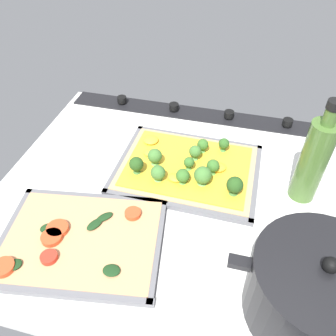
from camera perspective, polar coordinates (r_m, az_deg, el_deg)
The scene contains 8 objects.
ground_plane at distance 78.90cm, azimuth 1.35°, elevation -4.75°, with size 81.73×70.99×3.00cm, color silver.
stove_control_panel at distance 101.74cm, azimuth 5.53°, elevation 9.06°, with size 78.46×7.00×2.60cm.
baking_tray_front at distance 82.55cm, azimuth 3.28°, elevation -0.32°, with size 34.21×26.63×1.30cm.
broccoli_pizza at distance 80.88cm, azimuth 3.28°, elevation 0.21°, with size 31.76×24.19×5.97cm.
baking_tray_back at distance 70.88cm, azimuth -14.24°, elevation -11.78°, with size 35.13×28.41×1.30cm.
veggie_pizza_back at distance 70.38cm, azimuth -14.79°, elevation -11.49°, with size 32.40×25.68×1.90cm.
cooking_pot at distance 61.02cm, azimuth 23.47°, elevation -18.42°, with size 28.12×21.34×15.19cm.
oil_bottle at distance 76.19cm, azimuth 23.22°, elevation 1.21°, with size 5.72×5.72×24.40cm.
Camera 1 is at (-11.26, 52.14, 56.64)cm, focal length 36.34 mm.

